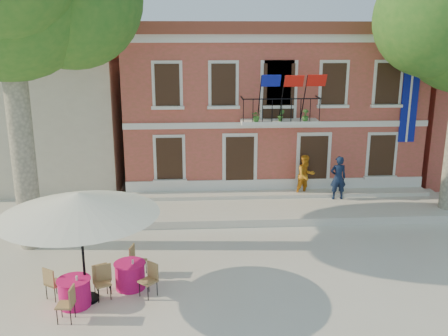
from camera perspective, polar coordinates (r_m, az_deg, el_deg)
ground at (r=16.34m, az=2.28°, el=-10.43°), size 90.00×90.00×0.00m
main_building at (r=25.10m, az=4.69°, el=7.66°), size 13.50×9.59×7.50m
neighbor_west at (r=27.13m, az=-20.64°, el=6.11°), size 9.40×9.40×6.40m
terrace at (r=20.57m, az=6.64°, el=-4.53°), size 14.00×3.40×0.30m
patio_umbrella at (r=13.47m, az=-16.25°, el=-3.98°), size 4.16×4.16×3.09m
pedestrian_navy at (r=21.30m, az=12.91°, el=-1.09°), size 0.68×0.45×1.85m
pedestrian_orange at (r=21.45m, az=9.31°, el=-0.86°), size 1.06×0.95×1.79m
cafe_table_0 at (r=14.23m, az=-16.72°, el=-13.31°), size 1.87×1.69×0.95m
cafe_table_1 at (r=14.76m, az=-10.68°, el=-11.81°), size 1.83×1.79×0.95m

